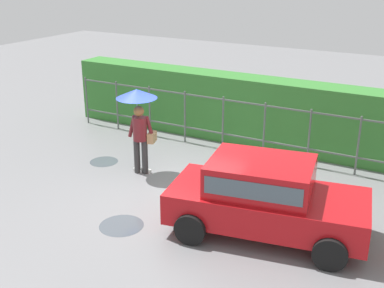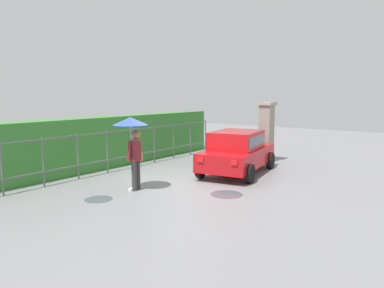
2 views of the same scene
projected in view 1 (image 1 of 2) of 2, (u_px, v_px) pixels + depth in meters
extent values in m
plane|color=slate|center=(177.00, 192.00, 11.22)|extent=(40.00, 40.00, 0.00)
cube|color=#B71116|center=(267.00, 206.00, 9.37)|extent=(3.93, 2.27, 0.60)
cube|color=#B71116|center=(261.00, 176.00, 9.20)|extent=(2.12, 1.75, 0.60)
cube|color=#4C5B66|center=(261.00, 175.00, 9.19)|extent=(1.98, 1.75, 0.33)
cylinder|color=black|center=(337.00, 209.00, 9.83)|extent=(0.62, 0.28, 0.60)
cylinder|color=black|center=(330.00, 254.00, 8.34)|extent=(0.62, 0.28, 0.60)
cylinder|color=black|center=(216.00, 191.00, 10.59)|extent=(0.62, 0.28, 0.60)
cylinder|color=black|center=(190.00, 229.00, 9.10)|extent=(0.62, 0.28, 0.60)
cube|color=red|center=(185.00, 174.00, 10.37)|extent=(0.09, 0.21, 0.16)
cube|color=red|center=(165.00, 197.00, 9.39)|extent=(0.09, 0.21, 0.16)
cylinder|color=#333333|center=(137.00, 156.00, 12.13)|extent=(0.15, 0.15, 0.86)
cylinder|color=#333333|center=(145.00, 157.00, 12.09)|extent=(0.15, 0.15, 0.86)
cube|color=white|center=(138.00, 170.00, 12.32)|extent=(0.26, 0.10, 0.08)
cube|color=white|center=(146.00, 171.00, 12.28)|extent=(0.26, 0.10, 0.08)
cylinder|color=maroon|center=(140.00, 129.00, 11.86)|extent=(0.34, 0.34, 0.58)
sphere|color=#DBAD89|center=(139.00, 112.00, 11.70)|extent=(0.22, 0.22, 0.22)
sphere|color=olive|center=(139.00, 111.00, 11.67)|extent=(0.25, 0.25, 0.25)
cylinder|color=maroon|center=(132.00, 126.00, 11.96)|extent=(0.24, 0.15, 0.56)
cylinder|color=maroon|center=(150.00, 127.00, 11.88)|extent=(0.24, 0.15, 0.56)
cylinder|color=#B2B2B7|center=(137.00, 114.00, 11.84)|extent=(0.02, 0.02, 0.77)
cone|color=blue|center=(137.00, 94.00, 11.67)|extent=(0.99, 0.99, 0.22)
cube|color=tan|center=(152.00, 137.00, 12.00)|extent=(0.26, 0.37, 0.24)
cylinder|color=#59605B|center=(87.00, 100.00, 15.75)|extent=(0.05, 0.05, 1.50)
cylinder|color=#59605B|center=(117.00, 105.00, 15.19)|extent=(0.05, 0.05, 1.50)
cylinder|color=#59605B|center=(150.00, 111.00, 14.64)|extent=(0.05, 0.05, 1.50)
cylinder|color=#59605B|center=(185.00, 117.00, 14.09)|extent=(0.05, 0.05, 1.50)
cylinder|color=#59605B|center=(223.00, 123.00, 13.54)|extent=(0.05, 0.05, 1.50)
cylinder|color=#59605B|center=(264.00, 130.00, 12.99)|extent=(0.05, 0.05, 1.50)
cylinder|color=#59605B|center=(309.00, 138.00, 12.44)|extent=(0.05, 0.05, 1.50)
cylinder|color=#59605B|center=(358.00, 146.00, 11.89)|extent=(0.05, 0.05, 1.50)
cube|color=#59605B|center=(244.00, 103.00, 13.03)|extent=(10.84, 0.03, 0.04)
cube|color=#59605B|center=(243.00, 137.00, 13.37)|extent=(10.84, 0.03, 0.04)
cube|color=#387F33|center=(256.00, 111.00, 13.92)|extent=(11.84, 0.90, 1.90)
cylinder|color=#4C545B|center=(122.00, 225.00, 9.82)|extent=(0.89, 0.89, 0.00)
cylinder|color=#4C545B|center=(104.00, 162.00, 12.92)|extent=(0.74, 0.74, 0.00)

